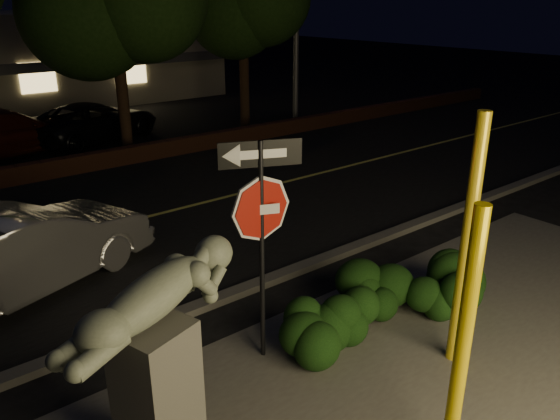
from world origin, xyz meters
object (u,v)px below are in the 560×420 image
object	(u,v)px
parked_car_darkred	(5,133)
yellow_pole_left	(462,353)
yellow_pole_right	(467,245)
sculpture	(156,349)
silver_sedan	(23,250)
parked_car_dark	(93,121)
signpost	(261,210)

from	to	relation	value
parked_car_darkred	yellow_pole_left	bearing A→B (deg)	168.60
yellow_pole_right	parked_car_darkred	bearing A→B (deg)	97.60
sculpture	silver_sedan	world-z (taller)	sculpture
sculpture	parked_car_darkred	bearing A→B (deg)	65.67
yellow_pole_right	sculpture	distance (m)	3.95
yellow_pole_right	parked_car_dark	size ratio (longest dim) A/B	0.72
signpost	parked_car_dark	distance (m)	13.73
yellow_pole_right	silver_sedan	size ratio (longest dim) A/B	0.77
yellow_pole_right	parked_car_darkred	xyz separation A→B (m)	(-1.98, 14.81, -0.97)
silver_sedan	parked_car_darkred	distance (m)	9.45
parked_car_darkred	signpost	bearing A→B (deg)	167.72
yellow_pole_right	parked_car_dark	xyz separation A→B (m)	(0.86, 15.01, -1.03)
yellow_pole_left	silver_sedan	world-z (taller)	yellow_pole_left
yellow_pole_left	sculpture	distance (m)	2.89
signpost	sculpture	xyz separation A→B (m)	(-1.90, -0.82, -0.74)
yellow_pole_left	sculpture	xyz separation A→B (m)	(-2.15, 1.94, -0.08)
yellow_pole_right	parked_car_darkred	size ratio (longest dim) A/B	0.68
yellow_pole_left	parked_car_dark	bearing A→B (deg)	80.96
parked_car_dark	signpost	bearing A→B (deg)	147.70
yellow_pole_right	signpost	xyz separation A→B (m)	(-1.96, 1.66, 0.45)
yellow_pole_right	silver_sedan	distance (m)	6.87
sculpture	parked_car_dark	distance (m)	14.96
parked_car_dark	silver_sedan	bearing A→B (deg)	132.81
yellow_pole_left	signpost	world-z (taller)	signpost
yellow_pole_left	signpost	xyz separation A→B (m)	(-0.25, 2.76, 0.66)
signpost	yellow_pole_right	bearing A→B (deg)	-16.31
yellow_pole_left	signpost	distance (m)	2.85
yellow_pole_right	signpost	distance (m)	2.60
parked_car_darkred	parked_car_dark	world-z (taller)	parked_car_darkred
signpost	parked_car_dark	size ratio (longest dim) A/B	0.64
silver_sedan	parked_car_dark	bearing A→B (deg)	-46.43
sculpture	parked_car_darkred	size ratio (longest dim) A/B	0.46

